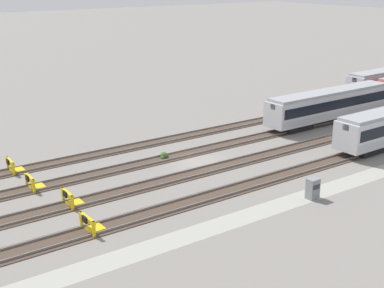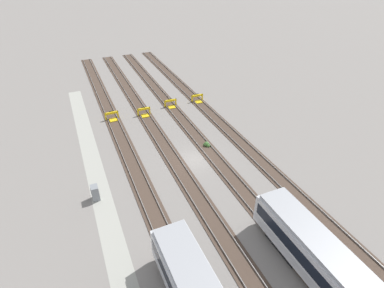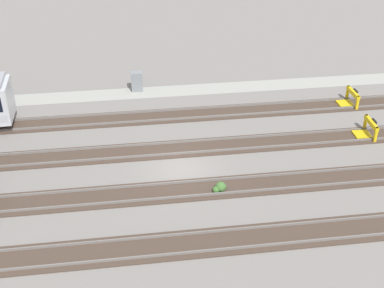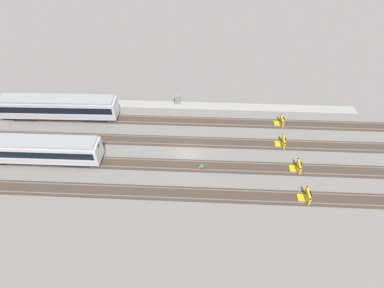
% 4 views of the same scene
% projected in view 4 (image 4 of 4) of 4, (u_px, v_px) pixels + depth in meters
% --- Properties ---
extents(ground_plane, '(400.00, 400.00, 0.00)m').
position_uv_depth(ground_plane, '(187.00, 153.00, 41.62)').
color(ground_plane, gray).
extents(service_walkway, '(54.00, 2.00, 0.01)m').
position_uv_depth(service_walkway, '(191.00, 105.00, 49.82)').
color(service_walkway, '#9E9E93').
rests_on(service_walkway, ground).
extents(rail_track_nearest, '(90.00, 2.23, 0.21)m').
position_uv_depth(rail_track_nearest, '(190.00, 121.00, 46.72)').
color(rail_track_nearest, '#47382D').
rests_on(rail_track_nearest, ground).
extents(rail_track_near_inner, '(90.00, 2.24, 0.21)m').
position_uv_depth(rail_track_near_inner, '(188.00, 142.00, 43.30)').
color(rail_track_near_inner, '#47382D').
rests_on(rail_track_near_inner, ground).
extents(rail_track_middle, '(90.00, 2.24, 0.21)m').
position_uv_depth(rail_track_middle, '(186.00, 165.00, 39.88)').
color(rail_track_middle, '#47382D').
rests_on(rail_track_middle, ground).
extents(rail_track_far_inner, '(90.00, 2.23, 0.21)m').
position_uv_depth(rail_track_far_inner, '(183.00, 194.00, 36.46)').
color(rail_track_far_inner, '#47382D').
rests_on(rail_track_far_inner, ground).
extents(subway_car_front_row_left_inner, '(18.05, 3.18, 3.70)m').
position_uv_depth(subway_car_front_row_left_inner, '(59.00, 107.00, 46.05)').
color(subway_car_front_row_left_inner, silver).
rests_on(subway_car_front_row_left_inner, ground).
extents(subway_car_front_row_rightmost, '(18.01, 2.93, 3.70)m').
position_uv_depth(subway_car_front_row_rightmost, '(32.00, 150.00, 39.24)').
color(subway_car_front_row_rightmost, silver).
rests_on(subway_car_front_row_rightmost, ground).
extents(bumper_stop_nearest_track, '(1.37, 2.01, 1.22)m').
position_uv_depth(bumper_stop_nearest_track, '(280.00, 122.00, 45.91)').
color(bumper_stop_nearest_track, gold).
rests_on(bumper_stop_nearest_track, ground).
extents(bumper_stop_near_inner_track, '(1.35, 2.00, 1.22)m').
position_uv_depth(bumper_stop_near_inner_track, '(281.00, 142.00, 42.52)').
color(bumper_stop_near_inner_track, gold).
rests_on(bumper_stop_near_inner_track, ground).
extents(bumper_stop_middle_track, '(1.36, 2.01, 1.22)m').
position_uv_depth(bumper_stop_middle_track, '(297.00, 167.00, 39.07)').
color(bumper_stop_middle_track, gold).
rests_on(bumper_stop_middle_track, ground).
extents(bumper_stop_far_inner_track, '(1.36, 2.01, 1.22)m').
position_uv_depth(bumper_stop_far_inner_track, '(305.00, 196.00, 35.65)').
color(bumper_stop_far_inner_track, gold).
rests_on(bumper_stop_far_inner_track, ground).
extents(electrical_cabinet, '(0.90, 0.73, 1.60)m').
position_uv_depth(electrical_cabinet, '(178.00, 99.00, 49.71)').
color(electrical_cabinet, gray).
rests_on(electrical_cabinet, ground).
extents(weed_clump, '(0.92, 0.70, 0.64)m').
position_uv_depth(weed_clump, '(201.00, 166.00, 39.48)').
color(weed_clump, '#427033').
rests_on(weed_clump, ground).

